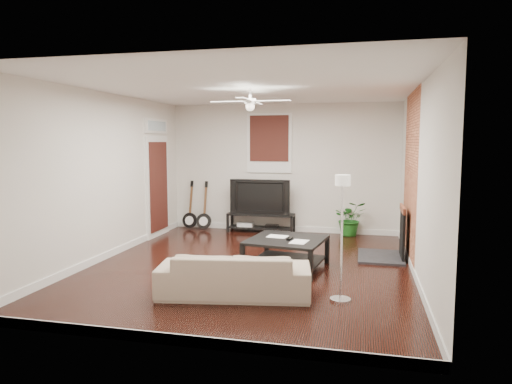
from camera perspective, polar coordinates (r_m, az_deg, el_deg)
room at (r=7.26m, az=-0.72°, el=1.63°), size 5.01×6.01×2.81m
brick_accent at (r=8.09m, az=18.46°, el=1.78°), size 0.02×2.20×2.80m
fireplace at (r=8.19m, az=16.22°, el=-4.74°), size 0.80×1.10×0.92m
window_back at (r=10.20m, az=1.64°, el=6.04°), size 1.00×0.06×1.30m
door_left at (r=9.89m, az=-12.01°, el=1.84°), size 0.08×1.00×2.50m
tv_stand at (r=10.20m, az=0.60°, el=-3.80°), size 1.47×0.39×0.41m
tv at (r=10.14m, az=0.63°, el=-0.52°), size 1.32×0.17×0.76m
coffee_table at (r=7.36m, az=3.78°, el=-7.52°), size 1.28×1.28×0.47m
sofa at (r=6.07m, az=-2.69°, el=-10.03°), size 2.04×1.07×0.57m
floor_lamp at (r=5.83m, az=10.50°, el=-5.63°), size 0.30×0.30×1.59m
potted_plant at (r=9.98m, az=11.53°, el=-3.20°), size 0.75×0.67×0.74m
guitar_left at (r=10.60m, az=-8.19°, el=-1.58°), size 0.36×0.27×1.11m
guitar_right at (r=10.45m, az=-6.46°, el=-1.67°), size 0.35×0.25×1.11m
ceiling_fan at (r=7.26m, az=-0.73°, el=11.11°), size 1.24×1.24×0.32m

